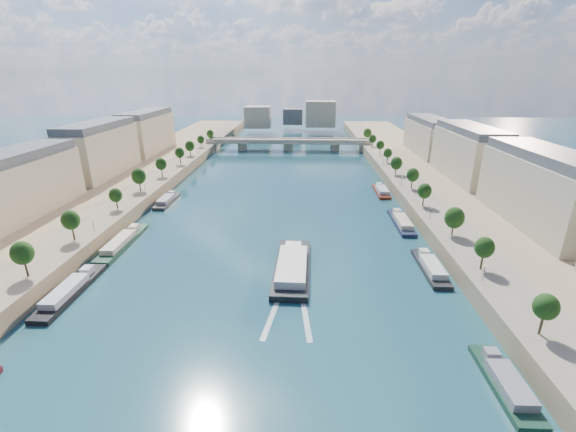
{
  "coord_description": "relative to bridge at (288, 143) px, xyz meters",
  "views": [
    {
      "loc": [
        10.61,
        -35.09,
        50.42
      ],
      "look_at": [
        5.61,
        86.57,
        5.0
      ],
      "focal_mm": 24.0,
      "sensor_mm": 36.0,
      "label": 1
    }
  ],
  "objects": [
    {
      "name": "ground",
      "position": [
        0.0,
        -130.24,
        -5.08
      ],
      "size": [
        700.0,
        700.0,
        0.0
      ],
      "primitive_type": "plane",
      "color": "#0D283B",
      "rests_on": "ground"
    },
    {
      "name": "pave_right",
      "position": [
        57.0,
        -130.24,
        -0.03
      ],
      "size": [
        14.0,
        520.0,
        0.1
      ],
      "primitive_type": "cube",
      "color": "gray",
      "rests_on": "quay_right"
    },
    {
      "name": "buildings_right",
      "position": [
        85.0,
        -118.24,
        11.37
      ],
      "size": [
        16.0,
        226.0,
        23.2
      ],
      "color": "#C0B194",
      "rests_on": "ground"
    },
    {
      "name": "quay_right",
      "position": [
        72.0,
        -130.24,
        -2.58
      ],
      "size": [
        44.0,
        520.0,
        5.0
      ],
      "primitive_type": "cube",
      "color": "#9E8460",
      "rests_on": "ground"
    },
    {
      "name": "lamps_left",
      "position": [
        -52.5,
        -140.24,
        2.7
      ],
      "size": [
        0.36,
        200.36,
        4.28
      ],
      "color": "black",
      "rests_on": "ground"
    },
    {
      "name": "tour_barge",
      "position": [
        7.92,
        -172.88,
        -3.78
      ],
      "size": [
        9.98,
        32.4,
        4.37
      ],
      "rotation": [
        0.0,
        0.0,
        -0.02
      ],
      "color": "black",
      "rests_on": "ground"
    },
    {
      "name": "skyline",
      "position": [
        3.19,
        89.28,
        9.57
      ],
      "size": [
        79.0,
        42.0,
        22.0
      ],
      "color": "#C0B194",
      "rests_on": "ground"
    },
    {
      "name": "trees_right",
      "position": [
        55.0,
        -120.24,
        5.39
      ],
      "size": [
        4.8,
        268.8,
        8.26
      ],
      "color": "#382B1E",
      "rests_on": "ground"
    },
    {
      "name": "quay_left",
      "position": [
        -72.0,
        -130.24,
        -2.58
      ],
      "size": [
        44.0,
        520.0,
        5.0
      ],
      "primitive_type": "cube",
      "color": "#9E8460",
      "rests_on": "ground"
    },
    {
      "name": "moored_barges_left",
      "position": [
        -45.5,
        -185.77,
        -4.24
      ],
      "size": [
        5.0,
        158.27,
        3.6
      ],
      "color": "#171B32",
      "rests_on": "ground"
    },
    {
      "name": "lamps_right",
      "position": [
        52.5,
        -125.24,
        2.7
      ],
      "size": [
        0.36,
        200.36,
        4.28
      ],
      "color": "black",
      "rests_on": "ground"
    },
    {
      "name": "buildings_left",
      "position": [
        -85.0,
        -118.24,
        11.37
      ],
      "size": [
        16.0,
        226.0,
        23.2
      ],
      "color": "#C0B194",
      "rests_on": "ground"
    },
    {
      "name": "wake",
      "position": [
        7.92,
        -189.36,
        -5.06
      ],
      "size": [
        10.76,
        25.99,
        0.04
      ],
      "color": "silver",
      "rests_on": "ground"
    },
    {
      "name": "moored_barges_right",
      "position": [
        45.5,
        -173.55,
        -4.24
      ],
      "size": [
        5.0,
        164.61,
        3.6
      ],
      "color": "black",
      "rests_on": "ground"
    },
    {
      "name": "pave_left",
      "position": [
        -57.0,
        -130.24,
        -0.03
      ],
      "size": [
        14.0,
        520.0,
        0.1
      ],
      "primitive_type": "cube",
      "color": "gray",
      "rests_on": "quay_left"
    },
    {
      "name": "trees_left",
      "position": [
        -55.0,
        -128.24,
        5.39
      ],
      "size": [
        4.8,
        268.8,
        8.26
      ],
      "color": "#382B1E",
      "rests_on": "ground"
    },
    {
      "name": "bridge",
      "position": [
        0.0,
        0.0,
        0.0
      ],
      "size": [
        112.0,
        12.0,
        8.15
      ],
      "color": "#C1B79E",
      "rests_on": "ground"
    }
  ]
}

